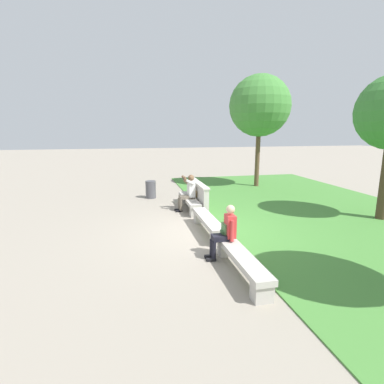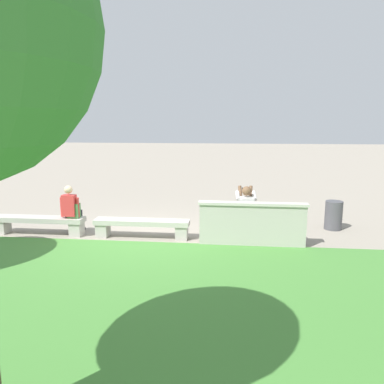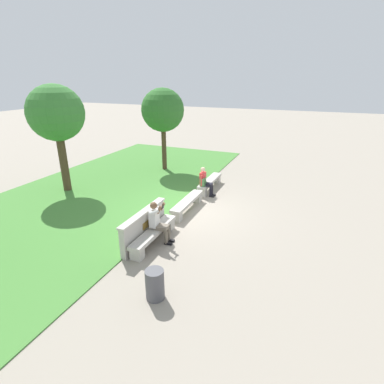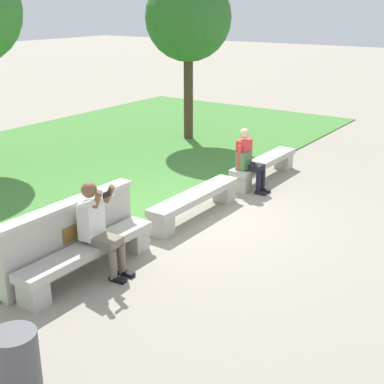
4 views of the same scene
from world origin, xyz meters
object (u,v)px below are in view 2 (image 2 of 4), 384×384
object	(u,v)px
bench_near	(142,225)
backpack	(74,211)
person_photographer	(246,210)
bench_mid	(39,222)
bench_main	(251,229)
trash_bin	(334,215)
person_distant	(71,208)

from	to	relation	value
bench_near	backpack	size ratio (longest dim) A/B	5.40
person_photographer	backpack	size ratio (longest dim) A/B	3.08
bench_mid	person_photographer	size ratio (longest dim) A/B	1.75
bench_mid	backpack	distance (m)	0.98
bench_main	trash_bin	world-z (taller)	trash_bin
person_distant	backpack	distance (m)	0.11
person_photographer	trash_bin	size ratio (longest dim) A/B	1.76
bench_near	person_distant	world-z (taller)	person_distant
bench_mid	trash_bin	bearing A→B (deg)	-170.41
backpack	bench_near	bearing A→B (deg)	179.73
bench_near	bench_main	bearing A→B (deg)	180.00
bench_mid	trash_bin	xyz separation A→B (m)	(-7.42, -1.25, 0.07)
bench_mid	backpack	size ratio (longest dim) A/B	5.40
person_distant	backpack	world-z (taller)	person_distant
bench_main	backpack	world-z (taller)	backpack
bench_mid	person_photographer	bearing A→B (deg)	-179.13
bench_near	person_distant	bearing A→B (deg)	-2.14
bench_main	person_distant	distance (m)	4.41
person_photographer	bench_mid	bearing A→B (deg)	0.87
bench_near	trash_bin	distance (m)	4.96
person_distant	trash_bin	xyz separation A→B (m)	(-6.58, -1.19, -0.30)
backpack	bench_main	bearing A→B (deg)	179.89
person_photographer	backpack	world-z (taller)	person_photographer
bench_mid	trash_bin	size ratio (longest dim) A/B	3.08
bench_near	backpack	bearing A→B (deg)	-0.27
bench_main	backpack	size ratio (longest dim) A/B	5.40
bench_near	person_distant	size ratio (longest dim) A/B	1.83
person_photographer	backpack	bearing A→B (deg)	0.95
bench_mid	trash_bin	world-z (taller)	trash_bin
person_photographer	backpack	xyz separation A→B (m)	(4.17, 0.07, -0.11)
bench_near	person_distant	xyz separation A→B (m)	(1.78, -0.07, 0.36)
person_photographer	person_distant	size ratio (longest dim) A/B	1.05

